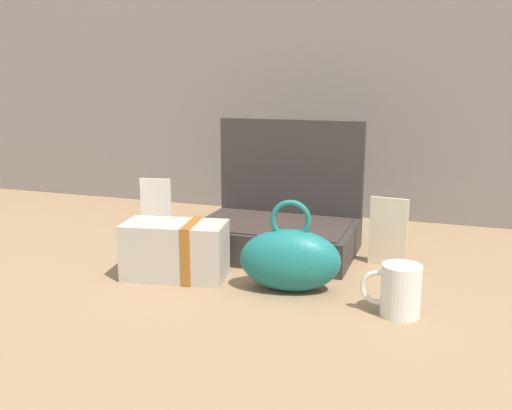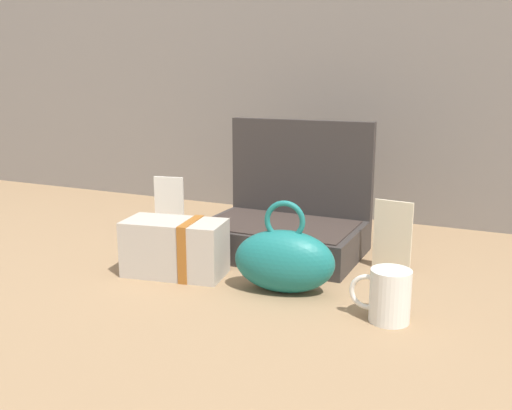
# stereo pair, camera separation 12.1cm
# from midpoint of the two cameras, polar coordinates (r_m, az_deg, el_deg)

# --- Properties ---
(ground_plane) EXTENTS (6.00, 6.00, 0.00)m
(ground_plane) POSITION_cam_midpoint_polar(r_m,az_deg,el_deg) (1.27, -2.58, -6.49)
(ground_plane) COLOR #8C6D4C
(open_suitcase) EXTENTS (0.38, 0.27, 0.32)m
(open_suitcase) POSITION_cam_midpoint_polar(r_m,az_deg,el_deg) (1.38, -0.14, -1.75)
(open_suitcase) COLOR #332D2B
(open_suitcase) RESTS_ON ground_plane
(teal_pouch_handbag) EXTENTS (0.22, 0.13, 0.19)m
(teal_pouch_handbag) POSITION_cam_midpoint_polar(r_m,az_deg,el_deg) (1.12, 0.40, -5.58)
(teal_pouch_handbag) COLOR #196B66
(teal_pouch_handbag) RESTS_ON ground_plane
(cream_toiletry_bag) EXTENTS (0.23, 0.14, 0.12)m
(cream_toiletry_bag) POSITION_cam_midpoint_polar(r_m,az_deg,el_deg) (1.22, -10.91, -4.59)
(cream_toiletry_bag) COLOR #B2A899
(cream_toiletry_bag) RESTS_ON ground_plane
(coffee_mug) EXTENTS (0.11, 0.07, 0.10)m
(coffee_mug) POSITION_cam_midpoint_polar(r_m,az_deg,el_deg) (1.04, 11.12, -8.56)
(coffee_mug) COLOR silver
(coffee_mug) RESTS_ON ground_plane
(info_card_left) EXTENTS (0.08, 0.02, 0.16)m
(info_card_left) POSITION_cam_midpoint_polar(r_m,az_deg,el_deg) (1.55, -12.35, -0.20)
(info_card_left) COLOR silver
(info_card_left) RESTS_ON ground_plane
(poster_card_right) EXTENTS (0.09, 0.02, 0.16)m
(poster_card_right) POSITION_cam_midpoint_polar(r_m,az_deg,el_deg) (1.29, 10.69, -2.76)
(poster_card_right) COLOR beige
(poster_card_right) RESTS_ON ground_plane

